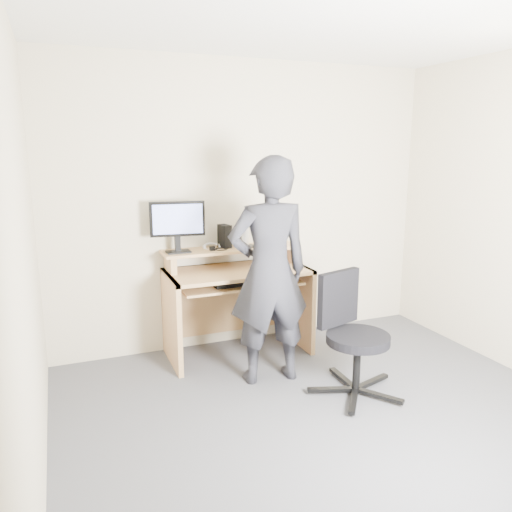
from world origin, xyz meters
TOP-DOWN VIEW (x-y plane):
  - ground at (0.00, 0.00)m, footprint 3.50×3.50m
  - back_wall at (0.00, 1.75)m, footprint 3.50×0.02m
  - ceiling at (0.00, 0.00)m, footprint 3.50×3.50m
  - desk at (-0.20, 1.53)m, footprint 1.20×0.60m
  - monitor at (-0.67, 1.57)m, footprint 0.45×0.13m
  - external_drive at (-0.25, 1.63)m, footprint 0.10×0.14m
  - travel_mug at (-0.08, 1.61)m, footprint 0.10×0.10m
  - smartphone at (-0.03, 1.60)m, footprint 0.07×0.13m
  - charger at (-0.39, 1.55)m, footprint 0.05×0.04m
  - headphones at (-0.36, 1.66)m, footprint 0.17×0.17m
  - keyboard at (-0.21, 1.36)m, footprint 0.47×0.20m
  - mouse at (0.09, 1.35)m, footprint 0.10×0.07m
  - office_chair at (0.32, 0.50)m, footprint 0.69×0.66m
  - person at (-0.15, 0.90)m, footprint 0.65×0.45m

SIDE VIEW (x-z plane):
  - ground at x=0.00m, z-range 0.00..0.00m
  - office_chair at x=0.32m, z-range 0.04..0.90m
  - desk at x=-0.20m, z-range 0.09..1.00m
  - keyboard at x=-0.21m, z-range 0.65..0.68m
  - mouse at x=0.09m, z-range 0.75..0.79m
  - person at x=-0.15m, z-range 0.00..1.71m
  - smartphone at x=-0.03m, z-range 0.91..0.92m
  - headphones at x=-0.36m, z-range 0.89..0.95m
  - charger at x=-0.39m, z-range 0.91..0.94m
  - travel_mug at x=-0.08m, z-range 0.91..1.10m
  - external_drive at x=-0.25m, z-range 0.91..1.11m
  - monitor at x=-0.67m, z-range 0.95..1.38m
  - back_wall at x=0.00m, z-range 0.00..2.50m
  - ceiling at x=0.00m, z-range 2.49..2.51m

